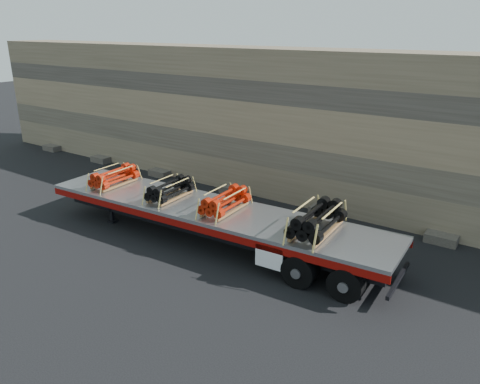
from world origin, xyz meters
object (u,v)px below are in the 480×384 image
object	(u,v)px
bundle_front	(114,177)
trailer	(210,225)
bundle_midrear	(225,202)
bundle_rear	(317,221)
bundle_midfront	(170,190)

from	to	relation	value
bundle_front	trailer	bearing A→B (deg)	-0.00
trailer	bundle_midrear	xyz separation A→B (m)	(0.73, 0.04, 1.09)
trailer	bundle_front	world-z (taller)	bundle_front
trailer	bundle_rear	world-z (taller)	bundle_rear
trailer	bundle_rear	size ratio (longest dim) A/B	5.92
bundle_midfront	bundle_midrear	size ratio (longest dim) A/B	0.95
bundle_midrear	bundle_rear	xyz separation A→B (m)	(3.66, 0.20, 0.06)
trailer	bundle_front	xyz separation A→B (m)	(-5.00, -0.27, 1.09)
bundle_front	bundle_midfront	xyz separation A→B (m)	(3.10, 0.17, -0.01)
trailer	bundle_rear	distance (m)	4.54
bundle_rear	bundle_midfront	bearing A→B (deg)	-180.00
trailer	bundle_midrear	size ratio (longest dim) A/B	6.94
trailer	bundle_midfront	bearing A→B (deg)	-180.00
trailer	bundle_front	size ratio (longest dim) A/B	7.10
bundle_midfront	bundle_midrear	xyz separation A→B (m)	(2.63, 0.14, 0.02)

